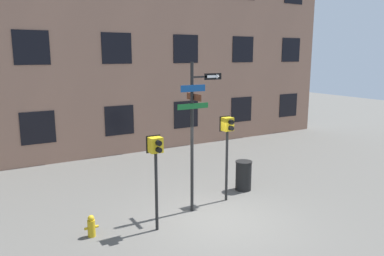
{
  "coord_description": "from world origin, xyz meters",
  "views": [
    {
      "loc": [
        -5.51,
        -7.97,
        4.46
      ],
      "look_at": [
        -0.34,
        0.89,
        2.46
      ],
      "focal_mm": 35.0,
      "sensor_mm": 36.0,
      "label": 1
    }
  ],
  "objects": [
    {
      "name": "trash_bin",
      "position": [
        2.02,
        1.51,
        0.5
      ],
      "size": [
        0.56,
        0.56,
        0.99
      ],
      "color": "black",
      "rests_on": "ground_plane"
    },
    {
      "name": "street_sign_pole",
      "position": [
        -0.26,
        0.88,
        2.55
      ],
      "size": [
        1.44,
        0.77,
        4.28
      ],
      "color": "black",
      "rests_on": "ground_plane"
    },
    {
      "name": "ground_plane",
      "position": [
        0.0,
        0.0,
        0.0
      ],
      "size": [
        60.0,
        60.0,
        0.0
      ],
      "primitive_type": "plane",
      "color": "#595651"
    },
    {
      "name": "building_facade",
      "position": [
        -0.0,
        8.26,
        6.34
      ],
      "size": [
        24.0,
        0.63,
        12.67
      ],
      "color": "#936B56",
      "rests_on": "ground_plane"
    },
    {
      "name": "pedestrian_signal_right",
      "position": [
        0.99,
        1.05,
        2.09
      ],
      "size": [
        0.37,
        0.4,
        2.65
      ],
      "color": "black",
      "rests_on": "ground_plane"
    },
    {
      "name": "pedestrian_signal_left",
      "position": [
        -1.74,
        0.29,
        1.96
      ],
      "size": [
        0.38,
        0.4,
        2.49
      ],
      "color": "black",
      "rests_on": "ground_plane"
    },
    {
      "name": "fire_hydrant",
      "position": [
        -3.31,
        0.79,
        0.27
      ],
      "size": [
        0.35,
        0.19,
        0.56
      ],
      "color": "gold",
      "rests_on": "ground_plane"
    }
  ]
}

